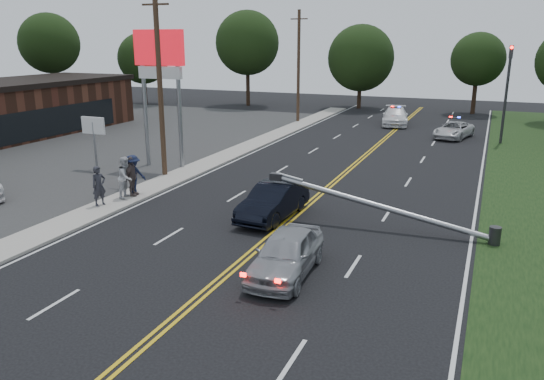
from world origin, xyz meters
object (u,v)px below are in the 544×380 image
at_px(small_sign, 94,130).
at_px(waiting_sedan, 286,253).
at_px(emergency_b, 395,116).
at_px(bystander_d, 132,176).
at_px(utility_pole_far, 298,66).
at_px(bystander_a, 99,186).
at_px(bystander_c, 133,175).
at_px(bystander_b, 126,177).
at_px(fallen_streetlight, 391,209).
at_px(crashed_sedan, 273,201).
at_px(pylon_sign, 160,66).
at_px(utility_pole_mid, 160,85).
at_px(emergency_a, 454,130).
at_px(traffic_signal, 507,86).

xyz_separation_m(small_sign, waiting_sedan, (15.80, -9.46, -1.60)).
bearing_deg(emergency_b, bystander_d, -114.70).
relative_size(small_sign, utility_pole_far, 0.31).
relative_size(bystander_a, bystander_c, 0.92).
height_order(bystander_b, bystander_d, bystander_b).
distance_m(fallen_streetlight, bystander_c, 12.45).
height_order(small_sign, waiting_sedan, small_sign).
distance_m(emergency_b, bystander_c, 28.95).
xyz_separation_m(fallen_streetlight, crashed_sedan, (-4.99, -0.30, -0.18)).
distance_m(utility_pole_far, bystander_a, 28.34).
xyz_separation_m(pylon_sign, bystander_d, (2.27, -6.19, -4.90)).
height_order(fallen_streetlight, utility_pole_mid, utility_pole_mid).
xyz_separation_m(utility_pole_mid, emergency_a, (14.07, 18.93, -4.46)).
xyz_separation_m(traffic_signal, crashed_sedan, (-9.10, -22.29, -3.47)).
height_order(pylon_sign, traffic_signal, pylon_sign).
distance_m(emergency_a, bystander_a, 28.40).
bearing_deg(utility_pole_mid, emergency_b, 70.06).
height_order(bystander_a, bystander_d, bystander_d).
distance_m(fallen_streetlight, emergency_a, 22.94).
xyz_separation_m(small_sign, emergency_a, (18.87, 18.93, -1.71)).
height_order(pylon_sign, utility_pole_mid, utility_pole_mid).
distance_m(traffic_signal, waiting_sedan, 28.43).
height_order(utility_pole_mid, emergency_b, utility_pole_mid).
bearing_deg(pylon_sign, waiting_sedan, -42.98).
bearing_deg(fallen_streetlight, utility_pole_mid, 163.36).
relative_size(small_sign, emergency_a, 0.69).
relative_size(emergency_a, bystander_b, 2.27).
relative_size(crashed_sedan, emergency_a, 0.99).
height_order(waiting_sedan, bystander_c, bystander_c).
height_order(utility_pole_mid, bystander_d, utility_pole_mid).
bearing_deg(bystander_c, emergency_b, 3.70).
distance_m(utility_pole_mid, bystander_c, 5.75).
height_order(utility_pole_far, bystander_a, utility_pole_far).
xyz_separation_m(small_sign, fallen_streetlight, (18.19, -4.00, -1.41)).
relative_size(emergency_b, bystander_b, 2.69).
xyz_separation_m(crashed_sedan, waiting_sedan, (2.60, -5.16, -0.01)).
relative_size(utility_pole_mid, emergency_a, 2.21).
bearing_deg(small_sign, traffic_signal, 38.90).
bearing_deg(small_sign, bystander_c, -35.15).
height_order(pylon_sign, waiting_sedan, pylon_sign).
relative_size(fallen_streetlight, emergency_b, 1.74).
relative_size(pylon_sign, bystander_c, 4.04).
distance_m(emergency_a, bystander_c, 26.46).
relative_size(utility_pole_mid, waiting_sedan, 2.33).
relative_size(fallen_streetlight, bystander_d, 4.79).
xyz_separation_m(emergency_b, bystander_c, (-7.71, -27.90, 0.33)).
xyz_separation_m(traffic_signal, bystander_c, (-16.56, -22.04, -3.10)).
bearing_deg(utility_pole_mid, pylon_sign, 123.02).
height_order(emergency_b, bystander_d, bystander_d).
height_order(small_sign, crashed_sedan, small_sign).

